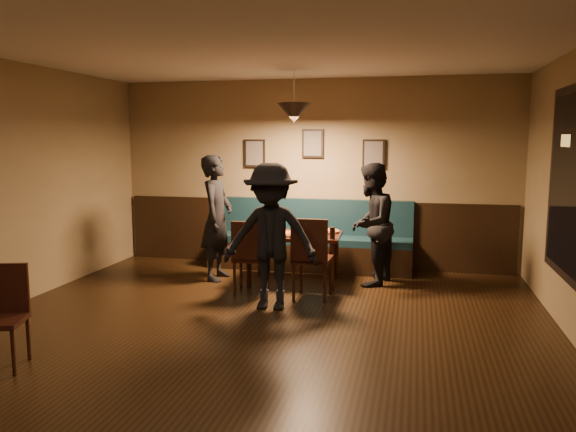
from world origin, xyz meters
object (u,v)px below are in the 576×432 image
object	(u,v)px
booth_bench	(309,236)
chair_near_left	(251,256)
dining_table	(294,258)
soda_glass	(332,233)
diner_right	(371,224)
chair_near_right	(313,257)
tabasco_bottle	(331,231)
diner_front	(271,237)
diner_left	(217,218)

from	to	relation	value
booth_bench	chair_near_left	xyz separation A→B (m)	(-0.46, -1.41, -0.04)
dining_table	soda_glass	size ratio (longest dim) A/B	8.36
diner_right	soda_glass	distance (m)	0.61
dining_table	soda_glass	distance (m)	0.74
booth_bench	soda_glass	bearing A→B (deg)	-64.88
chair_near_right	diner_right	size ratio (longest dim) A/B	0.62
chair_near_left	chair_near_right	size ratio (longest dim) A/B	0.93
chair_near_left	tabasco_bottle	distance (m)	1.13
diner_right	tabasco_bottle	distance (m)	0.53
dining_table	diner_front	bearing A→B (deg)	-93.41
diner_left	diner_front	world-z (taller)	diner_left
booth_bench	diner_left	bearing A→B (deg)	-142.47
soda_glass	tabasco_bottle	xyz separation A→B (m)	(-0.05, 0.27, -0.02)
booth_bench	chair_near_left	world-z (taller)	booth_bench
chair_near_right	tabasco_bottle	world-z (taller)	chair_near_right
booth_bench	chair_near_right	world-z (taller)	booth_bench
chair_near_right	tabasco_bottle	bearing A→B (deg)	80.67
dining_table	soda_glass	bearing A→B (deg)	-29.01
chair_near_right	diner_front	world-z (taller)	diner_front
booth_bench	diner_left	world-z (taller)	diner_left
chair_near_right	diner_front	size ratio (longest dim) A/B	0.60
diner_right	soda_glass	xyz separation A→B (m)	(-0.45, -0.41, -0.07)
dining_table	diner_front	distance (m)	1.29
dining_table	tabasco_bottle	distance (m)	0.64
dining_table	chair_near_right	size ratio (longest dim) A/B	1.25
diner_front	dining_table	bearing A→B (deg)	86.92
dining_table	tabasco_bottle	xyz separation A→B (m)	(0.51, -0.00, 0.39)
dining_table	chair_near_left	xyz separation A→B (m)	(-0.41, -0.60, 0.13)
chair_near_right	diner_left	distance (m)	1.60
tabasco_bottle	chair_near_right	bearing A→B (deg)	-101.06
diner_left	diner_front	xyz separation A→B (m)	(1.06, -1.14, -0.02)
chair_near_left	diner_front	xyz separation A→B (m)	(0.41, -0.58, 0.36)
chair_near_right	soda_glass	bearing A→B (deg)	67.06
dining_table	booth_bench	bearing A→B (deg)	83.37
diner_right	soda_glass	size ratio (longest dim) A/B	10.83
chair_near_right	diner_left	size ratio (longest dim) A/B	0.58
dining_table	chair_near_right	bearing A→B (deg)	-63.45
booth_bench	chair_near_right	size ratio (longest dim) A/B	3.01
dining_table	diner_front	xyz separation A→B (m)	(-0.01, -1.19, 0.50)
tabasco_bottle	chair_near_left	bearing A→B (deg)	-146.80
diner_left	diner_right	distance (m)	2.08
booth_bench	diner_front	distance (m)	2.02
chair_near_left	diner_right	xyz separation A→B (m)	(1.42, 0.74, 0.34)
dining_table	chair_near_right	world-z (taller)	chair_near_right
soda_glass	tabasco_bottle	bearing A→B (deg)	100.62
booth_bench	diner_front	world-z (taller)	diner_front
soda_glass	tabasco_bottle	size ratio (longest dim) A/B	1.30
dining_table	chair_near_left	distance (m)	0.74
booth_bench	chair_near_right	xyz separation A→B (m)	(0.33, -1.47, -0.00)
chair_near_right	chair_near_left	bearing A→B (deg)	177.37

